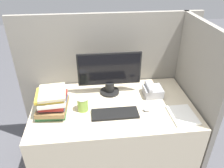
{
  "coord_description": "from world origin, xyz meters",
  "views": [
    {
      "loc": [
        -0.18,
        -1.14,
        1.93
      ],
      "look_at": [
        -0.0,
        0.45,
        0.97
      ],
      "focal_mm": 35.0,
      "sensor_mm": 36.0,
      "label": 1
    }
  ],
  "objects_px": {
    "coffee_cup": "(83,104)",
    "desk_telephone": "(152,91)",
    "mouse": "(146,110)",
    "monitor": "(110,74)",
    "keyboard": "(115,114)",
    "book_stack": "(52,102)"
  },
  "relations": [
    {
      "from": "coffee_cup",
      "to": "desk_telephone",
      "type": "relative_size",
      "value": 0.69
    },
    {
      "from": "mouse",
      "to": "coffee_cup",
      "type": "bearing_deg",
      "value": 172.39
    },
    {
      "from": "monitor",
      "to": "coffee_cup",
      "type": "relative_size",
      "value": 4.65
    },
    {
      "from": "monitor",
      "to": "coffee_cup",
      "type": "height_order",
      "value": "monitor"
    },
    {
      "from": "monitor",
      "to": "mouse",
      "type": "xyz_separation_m",
      "value": [
        0.28,
        -0.32,
        -0.19
      ]
    },
    {
      "from": "keyboard",
      "to": "coffee_cup",
      "type": "xyz_separation_m",
      "value": [
        -0.27,
        0.09,
        0.05
      ]
    },
    {
      "from": "keyboard",
      "to": "mouse",
      "type": "height_order",
      "value": "mouse"
    },
    {
      "from": "monitor",
      "to": "keyboard",
      "type": "xyz_separation_m",
      "value": [
        0.01,
        -0.34,
        -0.19
      ]
    },
    {
      "from": "keyboard",
      "to": "coffee_cup",
      "type": "height_order",
      "value": "coffee_cup"
    },
    {
      "from": "keyboard",
      "to": "desk_telephone",
      "type": "xyz_separation_m",
      "value": [
        0.38,
        0.25,
        0.04
      ]
    },
    {
      "from": "monitor",
      "to": "book_stack",
      "type": "distance_m",
      "value": 0.56
    },
    {
      "from": "keyboard",
      "to": "book_stack",
      "type": "bearing_deg",
      "value": 169.16
    },
    {
      "from": "keyboard",
      "to": "desk_telephone",
      "type": "bearing_deg",
      "value": 33.41
    },
    {
      "from": "book_stack",
      "to": "keyboard",
      "type": "bearing_deg",
      "value": -10.84
    },
    {
      "from": "book_stack",
      "to": "desk_telephone",
      "type": "relative_size",
      "value": 1.7
    },
    {
      "from": "mouse",
      "to": "coffee_cup",
      "type": "height_order",
      "value": "coffee_cup"
    },
    {
      "from": "mouse",
      "to": "coffee_cup",
      "type": "relative_size",
      "value": 0.48
    },
    {
      "from": "monitor",
      "to": "mouse",
      "type": "relative_size",
      "value": 9.73
    },
    {
      "from": "keyboard",
      "to": "mouse",
      "type": "distance_m",
      "value": 0.27
    },
    {
      "from": "mouse",
      "to": "desk_telephone",
      "type": "distance_m",
      "value": 0.26
    },
    {
      "from": "book_stack",
      "to": "coffee_cup",
      "type": "bearing_deg",
      "value": -1.2
    },
    {
      "from": "keyboard",
      "to": "book_stack",
      "type": "distance_m",
      "value": 0.53
    }
  ]
}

